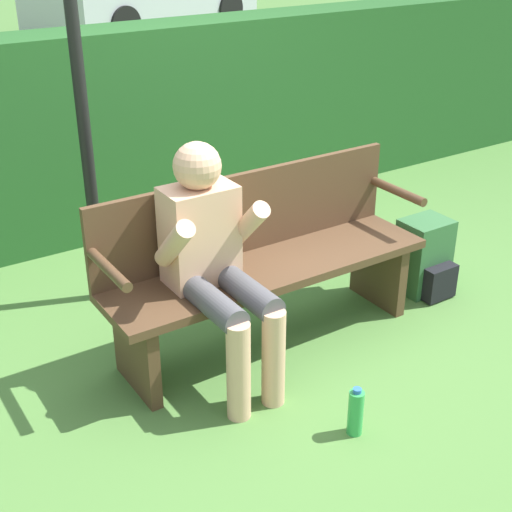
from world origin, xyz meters
TOP-DOWN VIEW (x-y plane):
  - ground_plane at (0.00, 0.00)m, footprint 40.00×40.00m
  - hedge_back at (0.00, 1.89)m, footprint 12.00×0.46m
  - park_bench at (0.00, 0.07)m, footprint 1.78×0.46m
  - person_seated at (-0.38, -0.08)m, footprint 0.48×0.66m
  - backpack at (1.10, -0.05)m, footprint 0.28×0.31m
  - water_bottle at (-0.10, -0.83)m, footprint 0.07×0.07m
  - signpost at (-0.57, 0.94)m, footprint 0.32×0.09m

SIDE VIEW (x-z plane):
  - ground_plane at x=0.00m, z-range 0.00..0.00m
  - water_bottle at x=-0.10m, z-range -0.01..0.23m
  - backpack at x=1.10m, z-range -0.01..0.45m
  - park_bench at x=0.00m, z-range 0.02..0.92m
  - person_seated at x=-0.38m, z-range 0.07..1.23m
  - hedge_back at x=0.00m, z-range 0.00..1.39m
  - signpost at x=-0.57m, z-range 0.15..2.55m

